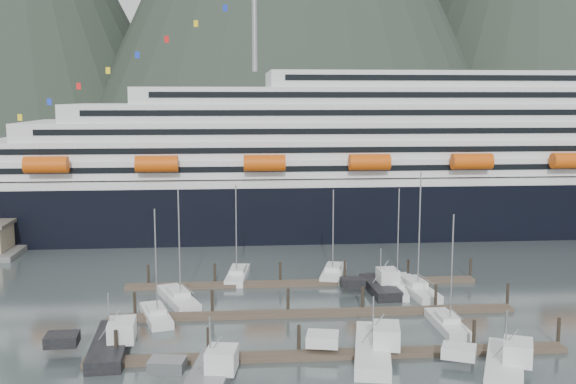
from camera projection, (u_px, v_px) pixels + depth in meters
name	position (u px, v px, depth m)	size (l,w,h in m)	color
ground	(361.00, 322.00, 76.97)	(1600.00, 1600.00, 0.00)	#465252
cruise_ship	(459.00, 167.00, 131.97)	(210.00, 30.40, 50.30)	black
dock_near	(331.00, 354.00, 66.71)	(48.18, 2.28, 3.20)	#42372A
dock_mid	(315.00, 312.00, 79.53)	(48.18, 2.28, 3.20)	#42372A
dock_far	(303.00, 283.00, 92.36)	(48.18, 2.28, 3.20)	#42372A
sailboat_a	(156.00, 316.00, 77.97)	(4.84, 9.04, 13.55)	silver
sailboat_b	(178.00, 299.00, 84.46)	(6.34, 11.02, 14.89)	silver
sailboat_d	(414.00, 288.00, 89.12)	(4.27, 12.38, 16.58)	silver
sailboat_e	(238.00, 276.00, 95.49)	(3.78, 10.22, 14.01)	silver
sailboat_f	(333.00, 273.00, 96.63)	(5.23, 10.10, 13.23)	silver
sailboat_g	(396.00, 289.00, 88.99)	(3.48, 9.60, 14.31)	silver
sailboat_h	(447.00, 324.00, 75.05)	(2.71, 8.98, 13.48)	silver
trawler_a	(108.00, 343.00, 68.03)	(8.96, 12.42, 6.72)	black
trawler_b	(209.00, 373.00, 60.69)	(8.26, 10.82, 6.75)	gray
trawler_c	(371.00, 347.00, 66.96)	(9.71, 13.54, 6.69)	silver
trawler_d	(503.00, 363.00, 62.98)	(9.52, 11.46, 6.56)	silver
trawler_e	(379.00, 286.00, 88.93)	(7.68, 10.08, 6.41)	black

